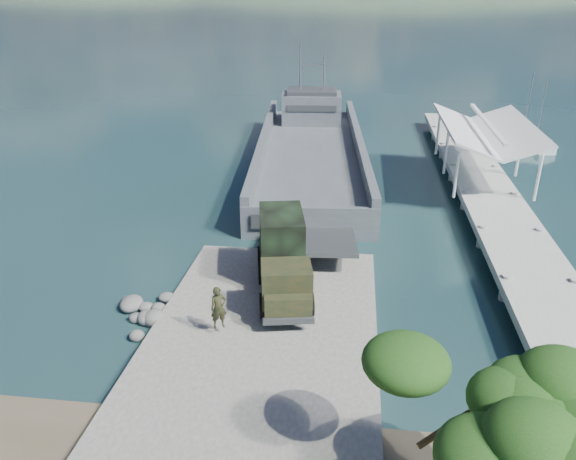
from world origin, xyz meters
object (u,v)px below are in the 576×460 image
object	(u,v)px
landing_craft	(311,159)
soldier	(219,315)
sailboat_far	(536,144)
overhang_tree	(520,431)
sailboat_near	(522,141)
military_truck	(283,256)
pier	(483,175)

from	to	relation	value
landing_craft	soldier	size ratio (longest dim) A/B	17.30
soldier	sailboat_far	xyz separation A→B (m)	(22.41, 33.65, -1.13)
landing_craft	overhang_tree	world-z (taller)	landing_craft
sailboat_near	military_truck	bearing A→B (deg)	-128.01
landing_craft	overhang_tree	distance (m)	35.02
landing_craft	sailboat_far	bearing A→B (deg)	18.82
soldier	overhang_tree	size ratio (longest dim) A/B	0.29
sailboat_near	overhang_tree	distance (m)	45.16
landing_craft	sailboat_near	world-z (taller)	landing_craft
landing_craft	sailboat_far	xyz separation A→B (m)	(20.48, 8.83, -0.46)
soldier	sailboat_near	xyz separation A→B (m)	(21.35, 34.32, -1.10)
pier	military_truck	size ratio (longest dim) A/B	5.68
landing_craft	soldier	xyz separation A→B (m)	(-1.93, -24.81, 0.67)
sailboat_near	overhang_tree	world-z (taller)	sailboat_near
sailboat_near	soldier	bearing A→B (deg)	-127.31
overhang_tree	soldier	bearing A→B (deg)	136.93
sailboat_near	sailboat_far	world-z (taller)	sailboat_near
military_truck	soldier	bearing A→B (deg)	-127.45
sailboat_near	sailboat_far	bearing A→B (deg)	-37.70
pier	sailboat_near	bearing A→B (deg)	65.45
pier	overhang_tree	distance (m)	29.79
soldier	overhang_tree	bearing A→B (deg)	-71.86
landing_craft	sailboat_near	distance (m)	21.63
pier	military_truck	distance (m)	20.12
pier	military_truck	xyz separation A→B (m)	(-12.62, -15.66, 0.62)
military_truck	soldier	xyz separation A→B (m)	(-2.23, -4.41, -0.75)
military_truck	sailboat_near	bearing A→B (deg)	46.76
military_truck	sailboat_near	size ratio (longest dim) A/B	1.11
pier	overhang_tree	xyz separation A→B (m)	(-5.12, -29.16, 3.27)
landing_craft	military_truck	world-z (taller)	landing_craft
overhang_tree	sailboat_far	bearing A→B (deg)	73.46
soldier	sailboat_near	distance (m)	40.43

